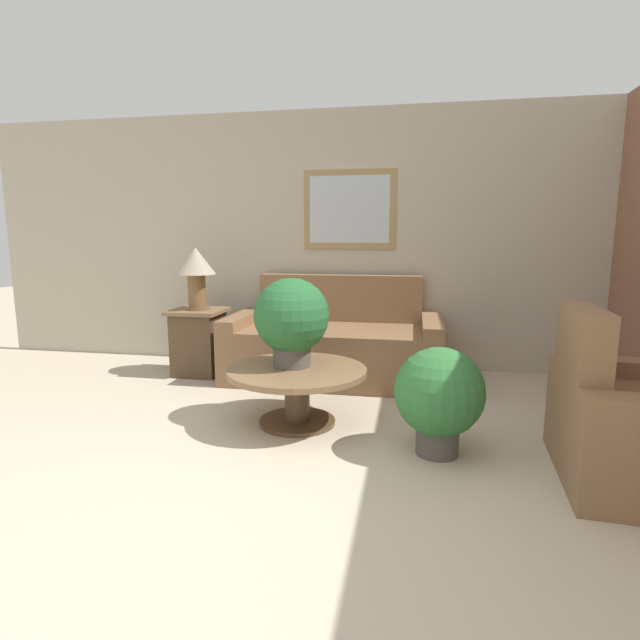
# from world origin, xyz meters

# --- Properties ---
(ground_plane) EXTENTS (20.00, 20.00, 0.00)m
(ground_plane) POSITION_xyz_m (0.00, 0.00, 0.00)
(ground_plane) COLOR #BCAD93
(wall_back) EXTENTS (7.50, 0.09, 2.60)m
(wall_back) POSITION_xyz_m (0.01, 3.32, 1.31)
(wall_back) COLOR #B2A893
(wall_back) RESTS_ON ground_plane
(couch_main) EXTENTS (1.99, 0.97, 0.96)m
(couch_main) POSITION_xyz_m (0.20, 2.78, 0.31)
(couch_main) COLOR brown
(couch_main) RESTS_ON ground_plane
(coffee_table) EXTENTS (1.00, 1.00, 0.41)m
(coffee_table) POSITION_xyz_m (0.12, 1.54, 0.30)
(coffee_table) COLOR #4C3823
(coffee_table) RESTS_ON ground_plane
(side_table) EXTENTS (0.50, 0.50, 0.64)m
(side_table) POSITION_xyz_m (-1.13, 2.67, 0.33)
(side_table) COLOR #4C3823
(side_table) RESTS_ON ground_plane
(table_lamp) EXTENTS (0.38, 0.38, 0.60)m
(table_lamp) POSITION_xyz_m (-1.13, 2.67, 1.05)
(table_lamp) COLOR brown
(table_lamp) RESTS_ON side_table
(potted_plant_on_table) EXTENTS (0.54, 0.54, 0.64)m
(potted_plant_on_table) POSITION_xyz_m (0.08, 1.59, 0.76)
(potted_plant_on_table) COLOR #4C4742
(potted_plant_on_table) RESTS_ON coffee_table
(potted_plant_floor) EXTENTS (0.55, 0.55, 0.68)m
(potted_plant_floor) POSITION_xyz_m (1.10, 1.20, 0.38)
(potted_plant_floor) COLOR #4C4742
(potted_plant_floor) RESTS_ON ground_plane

